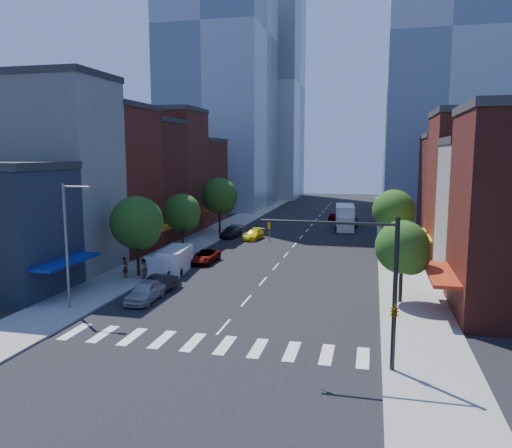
{
  "coord_description": "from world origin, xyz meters",
  "views": [
    {
      "loc": [
        9.24,
        -30.03,
        11.31
      ],
      "look_at": [
        -0.84,
        12.87,
        5.0
      ],
      "focal_mm": 35.0,
      "sensor_mm": 36.0,
      "label": 1
    }
  ],
  "objects_px": {
    "taxi": "(254,235)",
    "pedestrian_near": "(125,267)",
    "traffic_car_far": "(334,218)",
    "parked_car_rear": "(231,232)",
    "traffic_car_oncoming": "(353,221)",
    "parked_car_third": "(205,257)",
    "parked_car_second": "(157,285)",
    "cargo_van_near": "(175,260)",
    "box_truck": "(345,218)",
    "pedestrian_far": "(143,269)",
    "parked_car_front": "(145,291)",
    "cargo_van_far": "(166,263)"
  },
  "relations": [
    {
      "from": "parked_car_third",
      "to": "parked_car_second",
      "type": "bearing_deg",
      "value": -88.63
    },
    {
      "from": "box_truck",
      "to": "pedestrian_near",
      "type": "xyz_separation_m",
      "value": [
        -17.63,
        -34.53,
        -0.6
      ]
    },
    {
      "from": "parked_car_rear",
      "to": "traffic_car_oncoming",
      "type": "distance_m",
      "value": 21.25
    },
    {
      "from": "pedestrian_near",
      "to": "traffic_car_oncoming",
      "type": "bearing_deg",
      "value": -29.0
    },
    {
      "from": "parked_car_front",
      "to": "pedestrian_near",
      "type": "height_order",
      "value": "pedestrian_near"
    },
    {
      "from": "parked_car_second",
      "to": "taxi",
      "type": "bearing_deg",
      "value": 93.87
    },
    {
      "from": "parked_car_second",
      "to": "cargo_van_near",
      "type": "height_order",
      "value": "cargo_van_near"
    },
    {
      "from": "parked_car_rear",
      "to": "cargo_van_far",
      "type": "distance_m",
      "value": 21.37
    },
    {
      "from": "taxi",
      "to": "pedestrian_far",
      "type": "height_order",
      "value": "pedestrian_far"
    },
    {
      "from": "parked_car_rear",
      "to": "pedestrian_near",
      "type": "distance_m",
      "value": 23.95
    },
    {
      "from": "taxi",
      "to": "cargo_van_far",
      "type": "bearing_deg",
      "value": -93.5
    },
    {
      "from": "traffic_car_far",
      "to": "pedestrian_far",
      "type": "distance_m",
      "value": 43.77
    },
    {
      "from": "parked_car_rear",
      "to": "traffic_car_far",
      "type": "distance_m",
      "value": 21.57
    },
    {
      "from": "cargo_van_far",
      "to": "traffic_car_far",
      "type": "bearing_deg",
      "value": 73.8
    },
    {
      "from": "traffic_car_far",
      "to": "taxi",
      "type": "bearing_deg",
      "value": 59.93
    },
    {
      "from": "parked_car_third",
      "to": "box_truck",
      "type": "bearing_deg",
      "value": 65.69
    },
    {
      "from": "parked_car_front",
      "to": "parked_car_second",
      "type": "height_order",
      "value": "parked_car_front"
    },
    {
      "from": "parked_car_rear",
      "to": "traffic_car_oncoming",
      "type": "relative_size",
      "value": 1.09
    },
    {
      "from": "pedestrian_far",
      "to": "parked_car_front",
      "type": "bearing_deg",
      "value": 38.56
    },
    {
      "from": "parked_car_rear",
      "to": "traffic_car_far",
      "type": "xyz_separation_m",
      "value": [
        12.38,
        17.67,
        0.07
      ]
    },
    {
      "from": "box_truck",
      "to": "traffic_car_oncoming",
      "type": "bearing_deg",
      "value": 70.75
    },
    {
      "from": "pedestrian_near",
      "to": "cargo_van_far",
      "type": "bearing_deg",
      "value": -53.42
    },
    {
      "from": "parked_car_rear",
      "to": "traffic_car_oncoming",
      "type": "xyz_separation_m",
      "value": [
        15.53,
        14.5,
        0.03
      ]
    },
    {
      "from": "cargo_van_far",
      "to": "box_truck",
      "type": "height_order",
      "value": "box_truck"
    },
    {
      "from": "parked_car_rear",
      "to": "parked_car_third",
      "type": "bearing_deg",
      "value": -79.75
    },
    {
      "from": "taxi",
      "to": "pedestrian_near",
      "type": "xyz_separation_m",
      "value": [
        -6.47,
        -22.69,
        0.42
      ]
    },
    {
      "from": "pedestrian_far",
      "to": "box_truck",
      "type": "bearing_deg",
      "value": 166.83
    },
    {
      "from": "parked_car_front",
      "to": "pedestrian_near",
      "type": "distance_m",
      "value": 7.7
    },
    {
      "from": "pedestrian_far",
      "to": "traffic_car_far",
      "type": "bearing_deg",
      "value": 173.16
    },
    {
      "from": "parked_car_second",
      "to": "traffic_car_oncoming",
      "type": "xyz_separation_m",
      "value": [
        13.79,
        42.04,
        0.02
      ]
    },
    {
      "from": "traffic_car_oncoming",
      "to": "traffic_car_far",
      "type": "bearing_deg",
      "value": -45.99
    },
    {
      "from": "parked_car_third",
      "to": "taxi",
      "type": "height_order",
      "value": "parked_car_third"
    },
    {
      "from": "traffic_car_oncoming",
      "to": "traffic_car_far",
      "type": "height_order",
      "value": "traffic_car_far"
    },
    {
      "from": "cargo_van_near",
      "to": "cargo_van_far",
      "type": "xyz_separation_m",
      "value": [
        -0.48,
        -1.07,
        -0.07
      ]
    },
    {
      "from": "parked_car_third",
      "to": "parked_car_rear",
      "type": "relative_size",
      "value": 0.97
    },
    {
      "from": "parked_car_front",
      "to": "parked_car_third",
      "type": "bearing_deg",
      "value": 88.77
    },
    {
      "from": "parked_car_front",
      "to": "traffic_car_oncoming",
      "type": "distance_m",
      "value": 46.35
    },
    {
      "from": "pedestrian_far",
      "to": "parked_car_rear",
      "type": "bearing_deg",
      "value": -171.69
    },
    {
      "from": "parked_car_second",
      "to": "parked_car_rear",
      "type": "xyz_separation_m",
      "value": [
        -1.74,
        27.55,
        -0.01
      ]
    },
    {
      "from": "cargo_van_near",
      "to": "pedestrian_far",
      "type": "xyz_separation_m",
      "value": [
        -1.54,
        -3.62,
        -0.1
      ]
    },
    {
      "from": "box_truck",
      "to": "pedestrian_near",
      "type": "distance_m",
      "value": 38.77
    },
    {
      "from": "cargo_van_near",
      "to": "box_truck",
      "type": "distance_m",
      "value": 34.2
    },
    {
      "from": "cargo_van_near",
      "to": "traffic_car_oncoming",
      "type": "relative_size",
      "value": 1.26
    },
    {
      "from": "cargo_van_far",
      "to": "taxi",
      "type": "relative_size",
      "value": 1.15
    },
    {
      "from": "parked_car_second",
      "to": "box_truck",
      "type": "distance_m",
      "value": 40.41
    },
    {
      "from": "parked_car_third",
      "to": "traffic_car_oncoming",
      "type": "bearing_deg",
      "value": 66.94
    },
    {
      "from": "parked_car_third",
      "to": "traffic_car_far",
      "type": "bearing_deg",
      "value": 73.76
    },
    {
      "from": "box_truck",
      "to": "pedestrian_near",
      "type": "height_order",
      "value": "box_truck"
    },
    {
      "from": "parked_car_second",
      "to": "cargo_van_near",
      "type": "relative_size",
      "value": 0.77
    },
    {
      "from": "parked_car_front",
      "to": "parked_car_third",
      "type": "distance_m",
      "value": 13.89
    }
  ]
}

